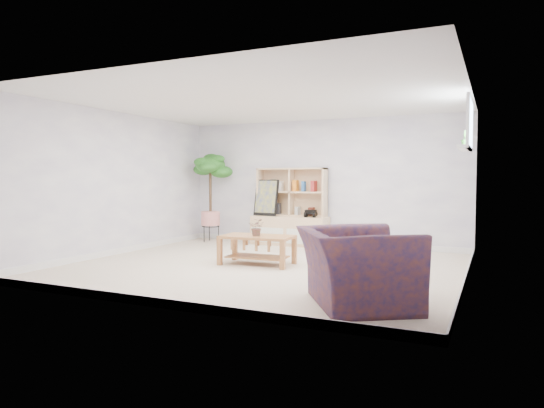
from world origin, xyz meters
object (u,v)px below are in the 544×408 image
at_px(floor_tree, 210,197).
at_px(storage_unit, 290,207).
at_px(armchair, 357,262).
at_px(coffee_table, 257,250).

bearing_deg(floor_tree, storage_unit, 6.51).
distance_m(storage_unit, floor_tree, 1.68).
height_order(storage_unit, armchair, storage_unit).
xyz_separation_m(coffee_table, armchair, (1.95, -1.66, 0.22)).
relative_size(storage_unit, armchair, 1.25).
bearing_deg(coffee_table, storage_unit, 96.66).
bearing_deg(coffee_table, floor_tree, 132.81).
bearing_deg(armchair, coffee_table, 17.53).
height_order(floor_tree, armchair, floor_tree).
bearing_deg(floor_tree, coffee_table, -43.87).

